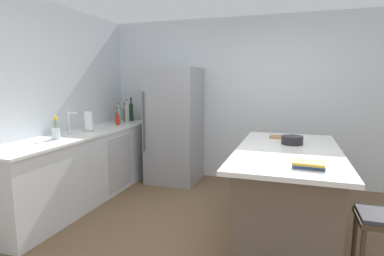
% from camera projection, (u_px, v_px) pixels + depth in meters
% --- Properties ---
extents(ground_plane, '(7.20, 7.20, 0.00)m').
position_uv_depth(ground_plane, '(224.00, 248.00, 3.01)').
color(ground_plane, brown).
extents(wall_rear, '(6.00, 0.10, 2.60)m').
position_uv_depth(wall_rear, '(255.00, 101.00, 4.93)').
color(wall_rear, silver).
rests_on(wall_rear, ground_plane).
extents(wall_left, '(0.10, 6.00, 2.60)m').
position_uv_depth(wall_left, '(17.00, 108.00, 3.57)').
color(wall_left, silver).
rests_on(wall_left, ground_plane).
extents(counter_run_left, '(0.67, 2.88, 0.93)m').
position_uv_depth(counter_run_left, '(85.00, 166.00, 4.21)').
color(counter_run_left, silver).
rests_on(counter_run_left, ground_plane).
extents(kitchen_island, '(1.01, 1.98, 0.92)m').
position_uv_depth(kitchen_island, '(286.00, 192.00, 3.21)').
color(kitchen_island, brown).
rests_on(kitchen_island, ground_plane).
extents(refrigerator, '(0.78, 0.78, 1.82)m').
position_uv_depth(refrigerator, '(174.00, 125.00, 4.96)').
color(refrigerator, '#93969B').
rests_on(refrigerator, ground_plane).
extents(bar_stool, '(0.36, 0.36, 0.62)m').
position_uv_depth(bar_stool, '(382.00, 228.00, 2.33)').
color(bar_stool, '#473828').
rests_on(bar_stool, ground_plane).
extents(sink_faucet, '(0.15, 0.05, 0.30)m').
position_uv_depth(sink_faucet, '(70.00, 122.00, 3.95)').
color(sink_faucet, silver).
rests_on(sink_faucet, counter_run_left).
extents(flower_vase, '(0.09, 0.09, 0.29)m').
position_uv_depth(flower_vase, '(56.00, 132.00, 3.64)').
color(flower_vase, silver).
rests_on(flower_vase, counter_run_left).
extents(paper_towel_roll, '(0.14, 0.14, 0.31)m').
position_uv_depth(paper_towel_roll, '(89.00, 121.00, 4.25)').
color(paper_towel_roll, gray).
rests_on(paper_towel_roll, counter_run_left).
extents(wine_bottle, '(0.07, 0.07, 0.40)m').
position_uv_depth(wine_bottle, '(131.00, 112.00, 5.36)').
color(wine_bottle, '#19381E').
rests_on(wine_bottle, counter_run_left).
extents(vinegar_bottle, '(0.05, 0.05, 0.32)m').
position_uv_depth(vinegar_bottle, '(125.00, 114.00, 5.30)').
color(vinegar_bottle, '#994C23').
rests_on(vinegar_bottle, counter_run_left).
extents(soda_bottle, '(0.08, 0.08, 0.38)m').
position_uv_depth(soda_bottle, '(127.00, 113.00, 5.18)').
color(soda_bottle, silver).
rests_on(soda_bottle, counter_run_left).
extents(olive_oil_bottle, '(0.06, 0.06, 0.32)m').
position_uv_depth(olive_oil_bottle, '(119.00, 115.00, 5.12)').
color(olive_oil_bottle, olive).
rests_on(olive_oil_bottle, counter_run_left).
extents(syrup_bottle, '(0.07, 0.07, 0.26)m').
position_uv_depth(syrup_bottle, '(118.00, 117.00, 5.03)').
color(syrup_bottle, '#5B3319').
rests_on(syrup_bottle, counter_run_left).
extents(gin_bottle, '(0.07, 0.07, 0.34)m').
position_uv_depth(gin_bottle, '(119.00, 116.00, 4.90)').
color(gin_bottle, '#8CB79E').
rests_on(gin_bottle, counter_run_left).
extents(hot_sauce_bottle, '(0.06, 0.06, 0.22)m').
position_uv_depth(hot_sauce_bottle, '(118.00, 120.00, 4.82)').
color(hot_sauce_bottle, red).
rests_on(hot_sauce_bottle, counter_run_left).
extents(cookbook_stack, '(0.26, 0.20, 0.05)m').
position_uv_depth(cookbook_stack, '(308.00, 164.00, 2.46)').
color(cookbook_stack, '#334770').
rests_on(cookbook_stack, kitchen_island).
extents(mixing_bowl, '(0.23, 0.23, 0.09)m').
position_uv_depth(mixing_bowl, '(292.00, 140.00, 3.38)').
color(mixing_bowl, black).
rests_on(mixing_bowl, kitchen_island).
extents(cutting_board, '(0.32, 0.20, 0.02)m').
position_uv_depth(cutting_board, '(284.00, 137.00, 3.75)').
color(cutting_board, '#9E7042').
rests_on(cutting_board, kitchen_island).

